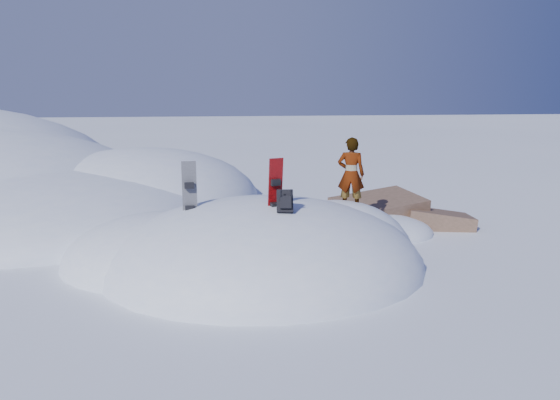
{
  "coord_description": "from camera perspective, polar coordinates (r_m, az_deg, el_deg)",
  "views": [
    {
      "loc": [
        -1.01,
        -11.29,
        3.88
      ],
      "look_at": [
        0.4,
        0.3,
        1.43
      ],
      "focal_mm": 35.0,
      "sensor_mm": 36.0,
      "label": 1
    }
  ],
  "objects": [
    {
      "name": "rock_outcrop",
      "position": [
        15.55,
        11.01,
        -2.75
      ],
      "size": [
        4.68,
        4.41,
        1.68
      ],
      "color": "brown",
      "rests_on": "ground"
    },
    {
      "name": "snowboard_dark",
      "position": [
        11.63,
        -9.41,
        0.05
      ],
      "size": [
        0.32,
        0.26,
        1.64
      ],
      "rotation": [
        0.0,
        0.0,
        0.05
      ],
      "color": "black",
      "rests_on": "snow_mound"
    },
    {
      "name": "snow_mound",
      "position": [
        12.2,
        -2.66,
        -6.7
      ],
      "size": [
        8.0,
        6.0,
        3.0
      ],
      "color": "white",
      "rests_on": "ground"
    },
    {
      "name": "gear_pile",
      "position": [
        10.73,
        -12.51,
        -8.96
      ],
      "size": [
        0.91,
        0.71,
        0.24
      ],
      "rotation": [
        0.0,
        0.0,
        0.41
      ],
      "color": "black",
      "rests_on": "ground"
    },
    {
      "name": "backpack",
      "position": [
        10.8,
        0.52,
        -0.19
      ],
      "size": [
        0.36,
        0.46,
        0.54
      ],
      "rotation": [
        0.0,
        0.0,
        -0.1
      ],
      "color": "black",
      "rests_on": "snow_mound"
    },
    {
      "name": "person",
      "position": [
        12.92,
        7.42,
        2.69
      ],
      "size": [
        0.74,
        0.6,
        1.74
      ],
      "primitive_type": "imported",
      "rotation": [
        0.0,
        0.0,
        2.81
      ],
      "color": "slate",
      "rests_on": "snow_mound"
    },
    {
      "name": "ground",
      "position": [
        11.98,
        -1.74,
        -7.03
      ],
      "size": [
        120.0,
        120.0,
        0.0
      ],
      "primitive_type": "plane",
      "color": "white",
      "rests_on": "ground"
    },
    {
      "name": "snowboard_red",
      "position": [
        11.12,
        -0.51,
        0.37
      ],
      "size": [
        0.34,
        0.28,
        1.63
      ],
      "rotation": [
        0.0,
        0.0,
        0.35
      ],
      "color": "red",
      "rests_on": "snow_mound"
    }
  ]
}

